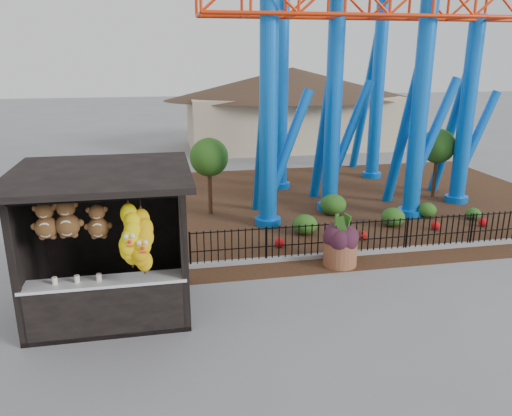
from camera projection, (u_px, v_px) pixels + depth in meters
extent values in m
plane|color=slate|center=(259.00, 322.00, 10.31)|extent=(120.00, 120.00, 0.00)
cube|color=#331E11|center=(322.00, 203.00, 18.55)|extent=(18.00, 12.00, 0.02)
cube|color=gray|center=(379.00, 251.00, 13.84)|extent=(18.00, 0.18, 0.12)
cube|color=black|center=(114.00, 306.00, 10.87)|extent=(3.20, 2.60, 0.10)
cube|color=black|center=(112.00, 225.00, 11.60)|extent=(3.20, 0.12, 3.00)
cube|color=black|center=(30.00, 249.00, 10.16)|extent=(0.12, 2.60, 3.00)
cube|color=black|center=(182.00, 239.00, 10.72)|extent=(0.12, 2.60, 3.00)
cube|color=black|center=(100.00, 174.00, 9.75)|extent=(3.50, 3.40, 0.12)
cube|color=black|center=(14.00, 274.00, 9.01)|extent=(0.14, 0.14, 3.00)
cube|color=black|center=(185.00, 261.00, 9.57)|extent=(0.14, 0.14, 3.00)
cube|color=black|center=(107.00, 308.00, 9.73)|extent=(3.00, 0.50, 1.10)
cube|color=silver|center=(105.00, 282.00, 9.57)|extent=(3.10, 0.55, 0.06)
cylinder|color=black|center=(94.00, 201.00, 8.68)|extent=(2.90, 0.04, 0.04)
cylinder|color=blue|center=(269.00, 116.00, 15.18)|extent=(0.56, 0.56, 7.00)
cylinder|color=blue|center=(268.00, 221.00, 16.18)|extent=(0.84, 0.84, 0.24)
cylinder|color=blue|center=(334.00, 106.00, 16.73)|extent=(0.56, 0.56, 7.30)
cylinder|color=blue|center=(329.00, 206.00, 17.76)|extent=(0.84, 0.84, 0.24)
cylinder|color=blue|center=(420.00, 105.00, 16.03)|extent=(0.56, 0.56, 7.50)
cylinder|color=blue|center=(410.00, 212.00, 17.10)|extent=(0.84, 0.84, 0.24)
cylinder|color=blue|center=(467.00, 113.00, 17.75)|extent=(0.56, 0.56, 6.60)
cylinder|color=blue|center=(456.00, 199.00, 18.68)|extent=(0.84, 0.84, 0.24)
cylinder|color=blue|center=(281.00, 69.00, 19.31)|extent=(0.56, 0.56, 9.50)
cylinder|color=blue|center=(280.00, 185.00, 20.67)|extent=(0.84, 0.84, 0.24)
cylinder|color=blue|center=(380.00, 56.00, 20.93)|extent=(0.56, 0.56, 10.50)
cylinder|color=blue|center=(372.00, 175.00, 22.44)|extent=(0.84, 0.84, 0.24)
cylinder|color=blue|center=(262.00, 140.00, 16.29)|extent=(0.36, 2.21, 5.85)
cylinder|color=blue|center=(288.00, 148.00, 15.90)|extent=(1.62, 0.32, 3.73)
cylinder|color=blue|center=(324.00, 129.00, 17.84)|extent=(0.36, 2.29, 6.10)
cylinder|color=blue|center=(348.00, 136.00, 17.46)|extent=(1.67, 0.32, 3.88)
cylinder|color=blue|center=(404.00, 130.00, 17.15)|extent=(0.36, 2.34, 6.26)
cylinder|color=blue|center=(432.00, 137.00, 16.77)|extent=(1.71, 0.32, 3.99)
cylinder|color=blue|center=(450.00, 133.00, 18.84)|extent=(0.36, 2.10, 5.53)
cylinder|color=blue|center=(476.00, 139.00, 18.45)|extent=(1.54, 0.32, 3.52)
cylinder|color=brown|center=(340.00, 253.00, 13.00)|extent=(0.93, 0.93, 0.66)
ellipsoid|color=#311321|center=(341.00, 230.00, 12.81)|extent=(0.70, 0.70, 0.64)
imported|color=#31601C|center=(347.00, 244.00, 13.24)|extent=(0.98, 0.88, 0.96)
ellipsoid|color=#254F17|center=(305.00, 224.00, 15.24)|extent=(0.76, 0.76, 0.61)
ellipsoid|color=#254F17|center=(393.00, 217.00, 15.96)|extent=(0.75, 0.75, 0.60)
ellipsoid|color=#254F17|center=(427.00, 210.00, 16.86)|extent=(0.62, 0.62, 0.50)
ellipsoid|color=#254F17|center=(333.00, 205.00, 17.09)|extent=(0.89, 0.89, 0.71)
ellipsoid|color=#254F17|center=(473.00, 214.00, 16.62)|extent=(0.49, 0.49, 0.39)
sphere|color=red|center=(280.00, 243.00, 14.22)|extent=(0.28, 0.28, 0.28)
sphere|color=red|center=(363.00, 235.00, 14.80)|extent=(0.28, 0.28, 0.28)
sphere|color=red|center=(436.00, 226.00, 15.65)|extent=(0.28, 0.28, 0.28)
sphere|color=red|center=(483.00, 222.00, 15.95)|extent=(0.28, 0.28, 0.28)
cube|color=#BFAD8C|center=(291.00, 121.00, 29.73)|extent=(12.00, 6.00, 3.00)
cone|color=#332319|center=(292.00, 80.00, 29.03)|extent=(15.00, 15.00, 1.80)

